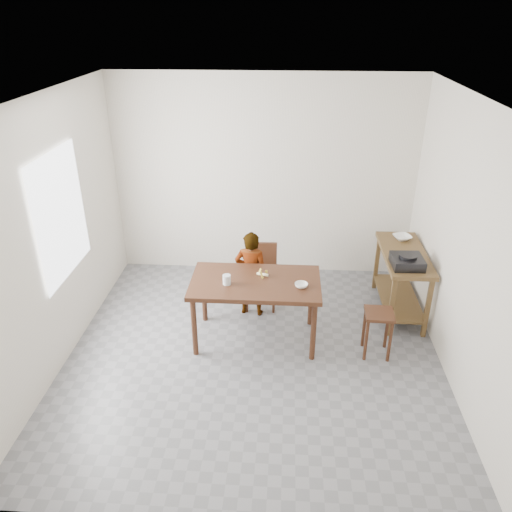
# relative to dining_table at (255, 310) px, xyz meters

# --- Properties ---
(floor) EXTENTS (4.00, 4.00, 0.04)m
(floor) POSITION_rel_dining_table_xyz_m (0.00, -0.30, -0.40)
(floor) COLOR slate
(floor) RESTS_ON ground
(ceiling) EXTENTS (4.00, 4.00, 0.04)m
(ceiling) POSITION_rel_dining_table_xyz_m (0.00, -0.30, 2.35)
(ceiling) COLOR white
(ceiling) RESTS_ON wall_back
(wall_back) EXTENTS (4.00, 0.04, 2.70)m
(wall_back) POSITION_rel_dining_table_xyz_m (0.00, 1.72, 0.98)
(wall_back) COLOR beige
(wall_back) RESTS_ON ground
(wall_front) EXTENTS (4.00, 0.04, 2.70)m
(wall_front) POSITION_rel_dining_table_xyz_m (0.00, -2.32, 0.98)
(wall_front) COLOR beige
(wall_front) RESTS_ON ground
(wall_left) EXTENTS (0.04, 4.00, 2.70)m
(wall_left) POSITION_rel_dining_table_xyz_m (-2.02, -0.30, 0.98)
(wall_left) COLOR beige
(wall_left) RESTS_ON ground
(wall_right) EXTENTS (0.04, 4.00, 2.70)m
(wall_right) POSITION_rel_dining_table_xyz_m (2.02, -0.30, 0.98)
(wall_right) COLOR beige
(wall_right) RESTS_ON ground
(window_pane) EXTENTS (0.02, 1.10, 1.30)m
(window_pane) POSITION_rel_dining_table_xyz_m (-1.97, -0.10, 1.12)
(window_pane) COLOR white
(window_pane) RESTS_ON wall_left
(dining_table) EXTENTS (1.40, 0.80, 0.75)m
(dining_table) POSITION_rel_dining_table_xyz_m (0.00, 0.00, 0.00)
(dining_table) COLOR #3D2012
(dining_table) RESTS_ON floor
(prep_counter) EXTENTS (0.50, 1.20, 0.80)m
(prep_counter) POSITION_rel_dining_table_xyz_m (1.72, 0.70, 0.03)
(prep_counter) COLOR brown
(prep_counter) RESTS_ON floor
(child) EXTENTS (0.43, 0.31, 1.09)m
(child) POSITION_rel_dining_table_xyz_m (-0.09, 0.52, 0.17)
(child) COLOR white
(child) RESTS_ON floor
(dining_chair) EXTENTS (0.39, 0.39, 0.79)m
(dining_chair) POSITION_rel_dining_table_xyz_m (0.02, 0.70, 0.02)
(dining_chair) COLOR #3D2012
(dining_chair) RESTS_ON floor
(stool) EXTENTS (0.31, 0.31, 0.53)m
(stool) POSITION_rel_dining_table_xyz_m (1.32, -0.19, -0.11)
(stool) COLOR #3D2012
(stool) RESTS_ON floor
(glass_tumbler) EXTENTS (0.10, 0.10, 0.11)m
(glass_tumbler) POSITION_rel_dining_table_xyz_m (-0.30, -0.09, 0.43)
(glass_tumbler) COLOR silver
(glass_tumbler) RESTS_ON dining_table
(small_bowl) EXTENTS (0.14, 0.14, 0.04)m
(small_bowl) POSITION_rel_dining_table_xyz_m (0.49, -0.10, 0.40)
(small_bowl) COLOR white
(small_bowl) RESTS_ON dining_table
(banana) EXTENTS (0.18, 0.15, 0.05)m
(banana) POSITION_rel_dining_table_xyz_m (0.07, 0.11, 0.40)
(banana) COLOR gold
(banana) RESTS_ON dining_table
(serving_bowl) EXTENTS (0.27, 0.27, 0.05)m
(serving_bowl) POSITION_rel_dining_table_xyz_m (1.76, 1.07, 0.45)
(serving_bowl) COLOR white
(serving_bowl) RESTS_ON prep_counter
(gas_burner) EXTENTS (0.35, 0.35, 0.11)m
(gas_burner) POSITION_rel_dining_table_xyz_m (1.67, 0.35, 0.48)
(gas_burner) COLOR black
(gas_burner) RESTS_ON prep_counter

